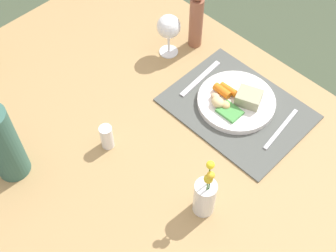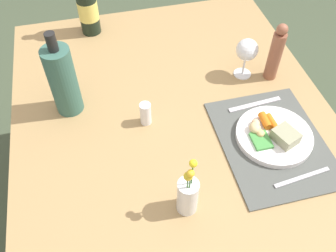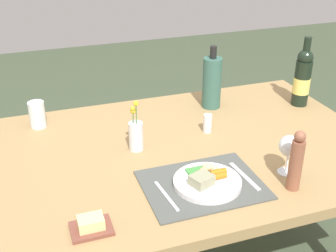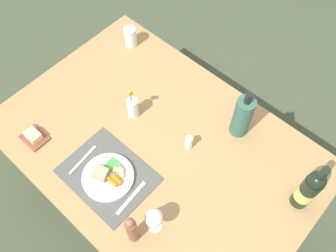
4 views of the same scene
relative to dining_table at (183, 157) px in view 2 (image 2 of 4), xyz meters
name	(u,v)px [view 2 (image 2 of 4)]	position (x,y,z in m)	size (l,w,h in m)	color
ground_plane	(179,236)	(0.00, 0.00, -0.64)	(8.00, 8.00, 0.00)	#404D36
dining_table	(183,157)	(0.00, 0.00, 0.00)	(1.59, 1.09, 0.71)	#A28151
placemat	(272,142)	(-0.06, -0.28, 0.08)	(0.43, 0.33, 0.01)	#4D514D
dinner_plate	(274,135)	(-0.05, -0.29, 0.10)	(0.25, 0.25, 0.06)	white
fork	(302,177)	(-0.21, -0.31, 0.08)	(0.01, 0.19, 0.01)	silver
knife	(255,104)	(0.10, -0.29, 0.08)	(0.02, 0.20, 0.01)	silver
wine_glass	(247,51)	(0.27, -0.31, 0.19)	(0.08, 0.08, 0.16)	white
salt_shaker	(146,114)	(0.12, 0.10, 0.12)	(0.04, 0.04, 0.08)	white
pepper_mill	(276,53)	(0.23, -0.40, 0.19)	(0.05, 0.05, 0.23)	#91563D
wine_bottle	(86,1)	(0.68, 0.22, 0.22)	(0.08, 0.08, 0.35)	black
cooler_bottle	(63,80)	(0.25, 0.34, 0.21)	(0.09, 0.09, 0.31)	#356053
flower_vase	(188,195)	(-0.22, 0.05, 0.14)	(0.06, 0.06, 0.22)	silver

